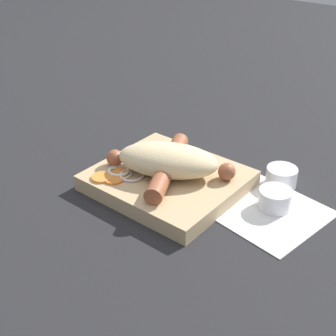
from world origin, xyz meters
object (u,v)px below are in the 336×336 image
object	(u,v)px
food_tray	(168,180)
sausage	(169,165)
condiment_cup_far	(281,178)
bread_roll	(169,159)
condiment_cup_near	(275,200)

from	to	relation	value
food_tray	sausage	world-z (taller)	sausage
food_tray	condiment_cup_far	bearing A→B (deg)	40.95
bread_roll	sausage	size ratio (longest dim) A/B	0.92
sausage	condiment_cup_far	xyz separation A→B (m)	(0.14, 0.11, -0.02)
condiment_cup_far	condiment_cup_near	bearing A→B (deg)	-70.87
bread_roll	condiment_cup_far	world-z (taller)	bread_roll
condiment_cup_near	condiment_cup_far	bearing A→B (deg)	109.13
sausage	condiment_cup_far	size ratio (longest dim) A/B	3.87
bread_roll	food_tray	bearing A→B (deg)	-64.14
food_tray	sausage	bearing A→B (deg)	102.91
bread_roll	sausage	xyz separation A→B (m)	(0.00, 0.00, -0.01)
bread_roll	condiment_cup_near	world-z (taller)	bread_roll
sausage	condiment_cup_far	world-z (taller)	sausage
bread_roll	condiment_cup_near	bearing A→B (deg)	17.71
food_tray	bread_roll	xyz separation A→B (m)	(-0.00, 0.00, 0.04)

